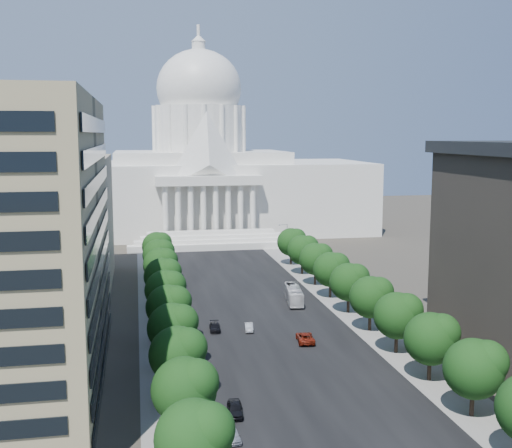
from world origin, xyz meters
TOP-DOWN VIEW (x-y plane):
  - road_asphalt at (0.00, 90.00)m, footprint 30.00×260.00m
  - sidewalk_left at (-19.00, 90.00)m, footprint 8.00×260.00m
  - sidewalk_right at (19.00, 90.00)m, footprint 8.00×260.00m
  - capitol at (0.00, 184.89)m, footprint 120.00×56.00m
  - office_block_left_far at (-48.00, 100.00)m, footprint 38.00×52.00m
  - tree_l_a at (-17.66, 11.81)m, footprint 7.79×7.60m
  - tree_l_b at (-17.66, 23.81)m, footprint 7.79×7.60m
  - tree_l_c at (-17.66, 35.81)m, footprint 7.79×7.60m
  - tree_l_d at (-17.66, 47.81)m, footprint 7.79×7.60m
  - tree_l_e at (-17.66, 59.81)m, footprint 7.79×7.60m
  - tree_l_f at (-17.66, 71.81)m, footprint 7.79×7.60m
  - tree_l_g at (-17.66, 83.81)m, footprint 7.79×7.60m
  - tree_l_h at (-17.66, 95.81)m, footprint 7.79×7.60m
  - tree_l_i at (-17.66, 107.81)m, footprint 7.79×7.60m
  - tree_l_j at (-17.66, 119.81)m, footprint 7.79×7.60m
  - tree_r_b at (18.34, 23.81)m, footprint 7.79×7.60m
  - tree_r_c at (18.34, 35.81)m, footprint 7.79×7.60m
  - tree_r_d at (18.34, 47.81)m, footprint 7.79×7.60m
  - tree_r_e at (18.34, 59.81)m, footprint 7.79×7.60m
  - tree_r_f at (18.34, 71.81)m, footprint 7.79×7.60m
  - tree_r_g at (18.34, 83.81)m, footprint 7.79×7.60m
  - tree_r_h at (18.34, 95.81)m, footprint 7.79×7.60m
  - tree_r_i at (18.34, 107.81)m, footprint 7.79×7.60m
  - tree_r_j at (18.34, 119.81)m, footprint 7.79×7.60m
  - streetlight_b at (19.90, 35.00)m, footprint 2.61×0.44m
  - streetlight_c at (19.90, 60.00)m, footprint 2.61×0.44m
  - streetlight_d at (19.90, 85.00)m, footprint 2.61×0.44m
  - streetlight_e at (19.90, 110.00)m, footprint 2.61×0.44m
  - streetlight_f at (19.90, 135.00)m, footprint 2.61×0.44m
  - car_dark_a at (-11.27, 29.65)m, footprint 2.38×4.98m
  - car_silver at (-3.49, 63.66)m, footprint 1.85×4.20m
  - car_red at (4.83, 55.63)m, footprint 3.41×6.21m
  - car_dark_b at (-9.51, 64.86)m, footprint 2.17×4.75m
  - car_parked at (-12.50, 22.95)m, footprint 1.74×3.86m
  - city_bus at (9.22, 81.30)m, footprint 4.50×12.51m

SIDE VIEW (x-z plane):
  - road_asphalt at x=0.00m, z-range -0.01..0.01m
  - sidewalk_left at x=-19.00m, z-range -0.01..0.01m
  - sidewalk_right at x=19.00m, z-range -0.01..0.01m
  - car_parked at x=-12.50m, z-range 0.00..1.29m
  - car_silver at x=-3.49m, z-range 0.00..1.34m
  - car_dark_b at x=-9.51m, z-range 0.00..1.35m
  - car_dark_a at x=-11.27m, z-range 0.00..1.64m
  - car_red at x=4.83m, z-range 0.00..1.65m
  - city_bus at x=9.22m, z-range 0.00..3.41m
  - streetlight_b at x=19.90m, z-range 1.32..10.32m
  - streetlight_c at x=19.90m, z-range 1.32..10.32m
  - streetlight_d at x=19.90m, z-range 1.32..10.32m
  - streetlight_e at x=19.90m, z-range 1.32..10.32m
  - streetlight_f at x=19.90m, z-range 1.32..10.32m
  - tree_l_a at x=-17.66m, z-range 1.47..11.44m
  - tree_l_b at x=-17.66m, z-range 1.47..11.44m
  - tree_l_c at x=-17.66m, z-range 1.47..11.44m
  - tree_l_d at x=-17.66m, z-range 1.47..11.44m
  - tree_l_e at x=-17.66m, z-range 1.47..11.44m
  - tree_l_f at x=-17.66m, z-range 1.47..11.44m
  - tree_l_g at x=-17.66m, z-range 1.47..11.44m
  - tree_l_h at x=-17.66m, z-range 1.47..11.44m
  - tree_l_i at x=-17.66m, z-range 1.47..11.44m
  - tree_l_j at x=-17.66m, z-range 1.47..11.44m
  - tree_r_b at x=18.34m, z-range 1.47..11.44m
  - tree_r_c at x=18.34m, z-range 1.47..11.44m
  - tree_r_d at x=18.34m, z-range 1.47..11.44m
  - tree_r_e at x=18.34m, z-range 1.47..11.44m
  - tree_r_f at x=18.34m, z-range 1.47..11.44m
  - tree_r_g at x=18.34m, z-range 1.47..11.44m
  - tree_r_h at x=18.34m, z-range 1.47..11.44m
  - tree_r_i at x=18.34m, z-range 1.47..11.44m
  - tree_r_j at x=18.34m, z-range 1.47..11.44m
  - office_block_left_far at x=-48.00m, z-range 0.00..30.00m
  - capitol at x=0.00m, z-range -16.49..56.51m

